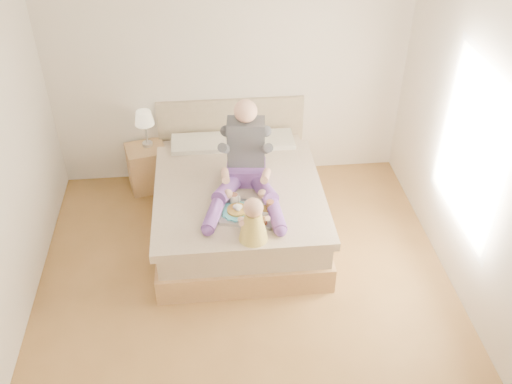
{
  "coord_description": "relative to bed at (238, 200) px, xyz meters",
  "views": [
    {
      "loc": [
        -0.28,
        -3.75,
        4.02
      ],
      "look_at": [
        0.15,
        0.59,
        0.78
      ],
      "focal_mm": 40.0,
      "sensor_mm": 36.0,
      "label": 1
    }
  ],
  "objects": [
    {
      "name": "tray",
      "position": [
        0.06,
        -0.62,
        0.33
      ],
      "size": [
        0.59,
        0.51,
        0.14
      ],
      "rotation": [
        0.0,
        0.0,
        -0.27
      ],
      "color": "silver",
      "rests_on": "bed"
    },
    {
      "name": "nightstand",
      "position": [
        -1.0,
        0.8,
        -0.05
      ],
      "size": [
        0.52,
        0.48,
        0.53
      ],
      "rotation": [
        0.0,
        0.0,
        0.24
      ],
      "color": "#A37B4C",
      "rests_on": "ground"
    },
    {
      "name": "bed",
      "position": [
        0.0,
        0.0,
        0.0
      ],
      "size": [
        1.7,
        2.18,
        1.0
      ],
      "color": "#A37B4C",
      "rests_on": "ground"
    },
    {
      "name": "lamp",
      "position": [
        -0.97,
        0.85,
        0.55
      ],
      "size": [
        0.22,
        0.22,
        0.44
      ],
      "color": "silver",
      "rests_on": "nightstand"
    },
    {
      "name": "baby",
      "position": [
        0.08,
        -0.96,
        0.47
      ],
      "size": [
        0.29,
        0.4,
        0.44
      ],
      "rotation": [
        0.0,
        0.0,
        0.2
      ],
      "color": "gold",
      "rests_on": "bed"
    },
    {
      "name": "adult",
      "position": [
        0.08,
        -0.19,
        0.56
      ],
      "size": [
        0.78,
        1.15,
        0.93
      ],
      "rotation": [
        0.0,
        0.0,
        -0.11
      ],
      "color": "#5F388C",
      "rests_on": "bed"
    },
    {
      "name": "room",
      "position": [
        0.08,
        -1.08,
        1.19
      ],
      "size": [
        4.02,
        4.22,
        2.71
      ],
      "color": "brown",
      "rests_on": "ground"
    }
  ]
}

